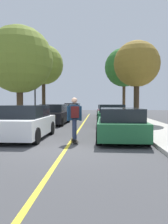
# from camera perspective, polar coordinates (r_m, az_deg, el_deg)

# --- Properties ---
(ground) EXTENTS (80.00, 80.00, 0.00)m
(ground) POSITION_cam_1_polar(r_m,az_deg,el_deg) (7.89, -4.49, -9.13)
(ground) COLOR #424244
(center_line) EXTENTS (0.12, 39.20, 0.01)m
(center_line) POSITION_cam_1_polar(r_m,az_deg,el_deg) (11.81, -1.84, -5.26)
(center_line) COLOR gold
(center_line) RESTS_ON ground
(parked_car_left_nearest) EXTENTS (1.90, 4.10, 1.46)m
(parked_car_left_nearest) POSITION_cam_1_polar(r_m,az_deg,el_deg) (10.19, -14.40, -2.55)
(parked_car_left_nearest) COLOR white
(parked_car_left_nearest) RESTS_ON ground
(parked_car_left_near) EXTENTS (1.91, 4.39, 1.45)m
(parked_car_left_near) POSITION_cam_1_polar(r_m,az_deg,el_deg) (16.59, -7.44, -0.58)
(parked_car_left_near) COLOR black
(parked_car_left_near) RESTS_ON ground
(parked_car_left_far) EXTENTS (2.05, 4.46, 1.37)m
(parked_car_left_far) POSITION_cam_1_polar(r_m,az_deg,el_deg) (22.77, -4.49, 0.18)
(parked_car_left_far) COLOR #1E5B33
(parked_car_left_far) RESTS_ON ground
(parked_car_left_farthest) EXTENTS (2.04, 4.53, 1.50)m
(parked_car_left_farthest) POSITION_cam_1_polar(r_m,az_deg,el_deg) (28.37, -2.94, 0.68)
(parked_car_left_farthest) COLOR maroon
(parked_car_left_farthest) RESTS_ON ground
(parked_car_right_nearest) EXTENTS (2.06, 4.28, 1.34)m
(parked_car_right_nearest) POSITION_cam_1_polar(r_m,az_deg,el_deg) (9.76, 9.13, -2.95)
(parked_car_right_nearest) COLOR #1E5B33
(parked_car_right_nearest) RESTS_ON ground
(parked_car_right_near) EXTENTS (2.01, 4.41, 1.44)m
(parked_car_right_near) POSITION_cam_1_polar(r_m,az_deg,el_deg) (15.86, 6.89, -0.75)
(parked_car_right_near) COLOR #1E5B33
(parked_car_right_near) RESTS_ON ground
(parked_car_right_far) EXTENTS (1.93, 4.39, 1.37)m
(parked_car_right_far) POSITION_cam_1_polar(r_m,az_deg,el_deg) (22.38, 5.86, 0.09)
(parked_car_right_far) COLOR maroon
(parked_car_right_far) RESTS_ON ground
(parked_car_right_farthest) EXTENTS (2.06, 4.47, 1.33)m
(parked_car_right_farthest) POSITION_cam_1_polar(r_m,az_deg,el_deg) (28.11, 5.34, 0.53)
(parked_car_right_farthest) COLOR #B7B7BC
(parked_car_right_farthest) RESTS_ON ground
(street_tree_left_nearest) EXTENTS (4.22, 4.22, 6.26)m
(street_tree_left_nearest) POSITION_cam_1_polar(r_m,az_deg,el_deg) (15.19, -15.99, 12.53)
(street_tree_left_nearest) COLOR #4C3823
(street_tree_left_nearest) RESTS_ON sidewalk_left
(street_tree_left_near) EXTENTS (3.62, 3.62, 6.71)m
(street_tree_left_near) POSITION_cam_1_polar(r_m,az_deg,el_deg) (21.41, -10.20, 11.61)
(street_tree_left_near) COLOR #3D2D1E
(street_tree_left_near) RESTS_ON sidewalk_left
(street_tree_right_nearest) EXTENTS (3.26, 3.26, 5.81)m
(street_tree_right_nearest) POSITION_cam_1_polar(r_m,az_deg,el_deg) (16.81, 13.16, 11.62)
(street_tree_right_nearest) COLOR #3D2D1E
(street_tree_right_nearest) RESTS_ON sidewalk_right
(street_tree_right_near) EXTENTS (4.03, 4.03, 7.12)m
(street_tree_right_near) POSITION_cam_1_polar(r_m,az_deg,el_deg) (24.35, 10.09, 11.00)
(street_tree_right_near) COLOR #4C3823
(street_tree_right_near) RESTS_ON sidewalk_right
(streetlamp) EXTENTS (0.36, 0.24, 5.20)m
(streetlamp) POSITION_cam_1_polar(r_m,az_deg,el_deg) (18.16, -12.27, 7.28)
(streetlamp) COLOR #38383D
(streetlamp) RESTS_ON sidewalk_left
(skateboard) EXTENTS (0.38, 0.87, 0.10)m
(skateboard) POSITION_cam_1_polar(r_m,az_deg,el_deg) (8.95, -2.43, -7.18)
(skateboard) COLOR black
(skateboard) RESTS_ON ground
(skateboarder) EXTENTS (0.59, 0.71, 1.67)m
(skateboarder) POSITION_cam_1_polar(r_m,az_deg,el_deg) (8.80, -2.42, -1.06)
(skateboarder) COLOR black
(skateboarder) RESTS_ON skateboard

